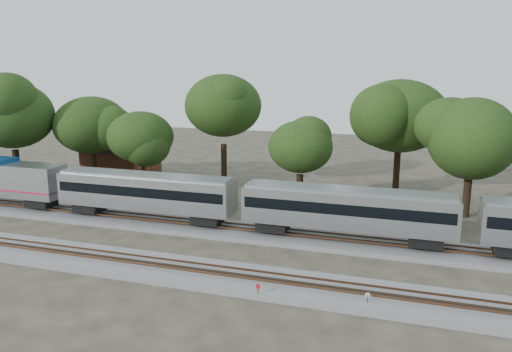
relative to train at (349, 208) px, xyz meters
The scene contains 15 objects.
ground 9.50m from the train, 137.69° to the right, with size 160.00×160.00×0.00m, color #383328.
track_far 7.28m from the train, behind, with size 160.00×5.00×0.73m.
track_near 12.37m from the train, 123.39° to the right, with size 160.00×5.00×0.73m.
train is the anchor object (origin of this frame).
switch_stand_red 13.20m from the train, 108.75° to the right, with size 0.33×0.11×1.06m.
switch_stand_white 11.95m from the train, 75.93° to the right, with size 0.33×0.15×1.07m.
switch_lever 12.10m from the train, 95.85° to the right, with size 0.50×0.30×0.30m, color #512D19.
brick_building 38.82m from the train, 151.81° to the left, with size 9.73×7.17×4.48m.
tree_0 43.10m from the train, behind, with size 9.51×9.51×13.41m.
tree_1 36.65m from the train, 160.23° to the left, with size 8.02×8.02×11.31m.
tree_2 28.67m from the train, 157.74° to the left, with size 7.00×7.00×9.87m.
tree_3 25.20m from the train, 137.57° to the left, with size 10.58×10.58×14.91m.
tree_4 13.04m from the train, 122.25° to the left, with size 6.75×6.75×9.51m.
tree_5 21.12m from the train, 81.30° to the left, with size 9.55×9.55×13.47m.
tree_6 16.66m from the train, 49.50° to the left, with size 8.23×8.23×11.60m.
Camera 1 is at (11.74, -35.25, 14.95)m, focal length 35.00 mm.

